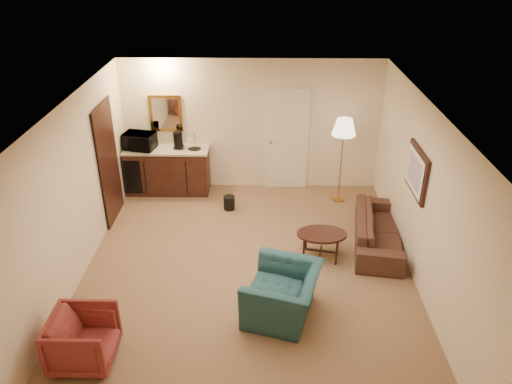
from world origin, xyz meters
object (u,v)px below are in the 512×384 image
teal_armchair (283,287)px  coffee_maker (178,140)px  floor_lamp (341,161)px  microwave (139,139)px  rose_chair_far (84,339)px  coffee_table (321,245)px  wetbar_cabinet (168,170)px  sofa (379,225)px  rose_chair_near (83,337)px  waste_bin (229,203)px

teal_armchair → coffee_maker: coffee_maker is taller
floor_lamp → microwave: size_ratio=2.86×
rose_chair_far → floor_lamp: floor_lamp is taller
coffee_table → microwave: 4.10m
floor_lamp → teal_armchair: bearing=-110.0°
wetbar_cabinet → sofa: 4.24m
teal_armchair → floor_lamp: (1.20, 3.30, 0.37)m
rose_chair_far → coffee_maker: bearing=-0.3°
rose_chair_near → coffee_maker: size_ratio=2.23×
coffee_table → coffee_maker: coffee_maker is taller
rose_chair_far → coffee_table: 3.77m
rose_chair_near → floor_lamp: 5.53m
microwave → coffee_maker: bearing=14.2°
floor_lamp → waste_bin: size_ratio=6.33×
teal_armchair → rose_chair_near: size_ratio=1.41×
rose_chair_near → microwave: (-0.25, 4.48, 0.74)m
wetbar_cabinet → rose_chair_far: 4.48m
waste_bin → coffee_maker: (-1.01, 0.74, 0.96)m
wetbar_cabinet → waste_bin: (1.25, -0.72, -0.33)m
wetbar_cabinet → coffee_maker: size_ratio=4.90×
waste_bin → microwave: 2.13m
wetbar_cabinet → teal_armchair: wetbar_cabinet is taller
sofa → microwave: 4.74m
waste_bin → coffee_maker: bearing=143.5°
wetbar_cabinet → teal_armchair: 4.21m
wetbar_cabinet → sofa: wetbar_cabinet is taller
sofa → coffee_table: (-0.99, -0.40, -0.14)m
coffee_table → coffee_maker: bearing=138.3°
coffee_table → coffee_maker: (-2.57, 2.29, 0.86)m
rose_chair_far → coffee_table: bearing=-48.4°
teal_armchair → waste_bin: (-0.90, 2.90, -0.33)m
wetbar_cabinet → coffee_table: size_ratio=2.09×
sofa → teal_armchair: bearing=146.0°
wetbar_cabinet → floor_lamp: (3.35, -0.32, 0.37)m
floor_lamp → coffee_maker: size_ratio=4.97×
rose_chair_far → coffee_table: size_ratio=0.79×
sofa → coffee_table: bearing=121.1°
teal_armchair → microwave: (-2.65, 3.61, 0.66)m
rose_chair_near → rose_chair_far: (0.00, 0.03, -0.06)m
teal_armchair → coffee_maker: (-1.91, 3.64, 0.63)m
rose_chair_near → floor_lamp: size_ratio=0.45×
rose_chair_far → coffee_maker: 4.59m
sofa → rose_chair_near: (-4.05, -2.62, 0.00)m
sofa → teal_armchair: size_ratio=1.80×
rose_chair_near → teal_armchair: bearing=-69.9°
wetbar_cabinet → rose_chair_near: 4.50m
rose_chair_far → microwave: size_ratio=1.07×
rose_chair_far → coffee_table: rose_chair_far is taller
waste_bin → microwave: microwave is taller
teal_armchair → waste_bin: size_ratio=3.99×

